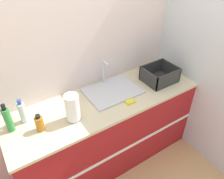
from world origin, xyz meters
TOP-DOWN VIEW (x-y plane):
  - ground_plane at (0.00, 0.00)m, footprint 12.00×12.00m
  - wall_back at (0.00, 0.66)m, footprint 4.41×0.06m
  - wall_right at (1.03, 0.32)m, footprint 0.06×2.63m
  - counter_cabinet at (0.00, 0.32)m, footprint 2.03×0.66m
  - sink at (0.12, 0.39)m, footprint 0.56×0.41m
  - paper_towel_roll at (-0.40, 0.23)m, footprint 0.13×0.13m
  - dish_rack at (0.68, 0.28)m, footprint 0.35×0.29m
  - bottle_clear at (-0.77, 0.44)m, footprint 0.06×0.06m
  - bottle_amber at (-0.69, 0.27)m, footprint 0.07×0.07m
  - bottle_green at (-0.90, 0.40)m, footprint 0.06×0.06m
  - sponge at (0.17, 0.14)m, footprint 0.09×0.06m

SIDE VIEW (x-z plane):
  - ground_plane at x=0.00m, z-range 0.00..0.00m
  - counter_cabinet at x=0.00m, z-range 0.00..0.91m
  - sponge at x=0.17m, z-range 0.91..0.93m
  - sink at x=0.12m, z-range 0.78..1.07m
  - dish_rack at x=0.68m, z-range 0.89..1.06m
  - bottle_amber at x=-0.69m, z-range 0.90..1.06m
  - bottle_clear at x=-0.77m, z-range 0.89..1.14m
  - bottle_green at x=-0.90m, z-range 0.89..1.17m
  - paper_towel_roll at x=-0.40m, z-range 0.91..1.18m
  - wall_back at x=0.00m, z-range 0.00..2.60m
  - wall_right at x=1.03m, z-range 0.00..2.60m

